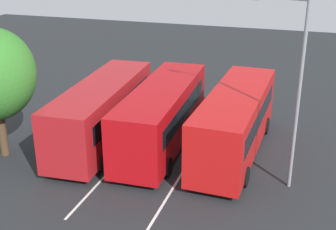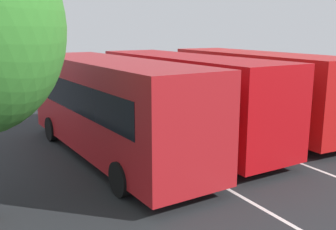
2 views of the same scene
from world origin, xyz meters
name	(u,v)px [view 1 (image 1 of 2)]	position (x,y,z in m)	size (l,w,h in m)	color
ground_plane	(163,149)	(0.00, 0.00, 0.00)	(71.03, 71.03, 0.00)	#232628
bus_far_left	(235,121)	(0.73, -3.66, 1.84)	(9.96, 3.00, 3.36)	red
bus_center_left	(162,114)	(0.46, 0.20, 1.84)	(9.92, 2.87, 3.36)	#B70C11
bus_center_right	(102,111)	(-0.01, 3.46, 1.84)	(9.97, 3.03, 3.36)	#AD191E
pedestrian	(139,91)	(6.17, 3.73, 0.95)	(0.45, 0.45, 1.62)	#232833
street_lamp	(294,84)	(-1.84, -6.42, 4.85)	(0.91, 2.65, 8.45)	gray
lane_stripe_outer_left	(194,154)	(0.00, -1.71, 0.00)	(14.70, 0.12, 0.01)	silver
lane_stripe_inner_left	(133,145)	(0.00, 1.71, 0.00)	(14.70, 0.12, 0.01)	silver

